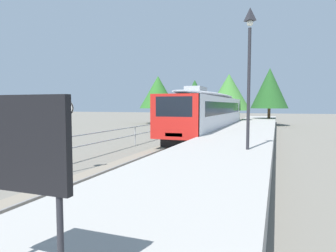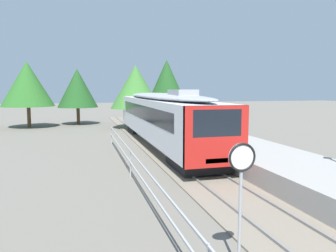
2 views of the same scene
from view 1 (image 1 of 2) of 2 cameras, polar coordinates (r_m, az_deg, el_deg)
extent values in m
plane|color=#6B665B|center=(20.20, -4.29, -3.38)|extent=(160.00, 160.00, 0.00)
cube|color=slate|center=(19.16, 3.91, -3.70)|extent=(3.20, 60.00, 0.06)
cube|color=slate|center=(19.36, 1.87, -3.40)|extent=(0.08, 60.00, 0.08)
cube|color=slate|center=(18.96, 6.01, -3.58)|extent=(0.08, 60.00, 0.08)
cube|color=silver|center=(25.34, 8.10, 2.55)|extent=(2.80, 18.81, 2.55)
cube|color=red|center=(16.37, 1.23, 1.80)|extent=(2.80, 0.24, 2.55)
cube|color=black|center=(16.28, 1.14, 3.76)|extent=(2.13, 0.08, 1.12)
cube|color=black|center=(25.33, 8.11, 3.47)|extent=(2.82, 15.80, 0.92)
ellipsoid|color=#9EA0A5|center=(25.35, 8.13, 5.84)|extent=(2.69, 18.06, 0.44)
cube|color=#9EA0A5|center=(20.79, 5.40, 7.04)|extent=(1.10, 2.20, 0.36)
cube|color=#EAE5C6|center=(16.37, 1.14, -1.70)|extent=(1.00, 0.10, 0.20)
cube|color=black|center=(18.67, 3.52, -2.71)|extent=(2.24, 3.20, 0.55)
cube|color=black|center=(32.29, 10.69, 0.08)|extent=(2.24, 3.20, 0.55)
cube|color=#999691|center=(18.47, 13.66, -2.78)|extent=(3.90, 60.00, 0.90)
cylinder|color=#232328|center=(11.73, 15.28, 6.80)|extent=(0.12, 0.12, 4.60)
pyramid|color=#232328|center=(12.20, 15.54, 20.05)|extent=(0.34, 0.34, 0.50)
sphere|color=silver|center=(12.11, 15.51, 18.60)|extent=(0.24, 0.24, 0.24)
cylinder|color=#232328|center=(3.03, -19.98, -20.71)|extent=(0.06, 0.06, 0.90)
cube|color=black|center=(3.11, -27.16, -2.98)|extent=(1.20, 0.08, 0.90)
cylinder|color=#9EA0A5|center=(11.99, -18.67, -3.39)|extent=(0.07, 0.07, 2.20)
cylinder|color=white|center=(11.88, -18.88, 3.31)|extent=(0.60, 0.03, 0.60)
torus|color=black|center=(11.87, -18.93, 3.31)|extent=(0.61, 0.05, 0.61)
cube|color=#9EA0A5|center=(12.00, -25.98, -3.10)|extent=(0.05, 36.00, 0.05)
cube|color=#9EA0A5|center=(12.07, -25.90, -5.51)|extent=(0.05, 36.00, 0.05)
cylinder|color=#9EA0A5|center=(12.08, -25.90, -5.81)|extent=(0.06, 0.06, 1.25)
cylinder|color=#9EA0A5|center=(19.36, -6.34, -1.86)|extent=(0.06, 0.06, 1.25)
cylinder|color=#9EA0A5|center=(27.68, 2.02, -0.07)|extent=(0.06, 0.06, 1.25)
cylinder|color=brown|center=(39.80, 18.86, 1.66)|extent=(0.36, 0.36, 2.21)
cone|color=#1E4C1E|center=(39.83, 18.98, 6.90)|extent=(4.61, 4.61, 5.08)
cylinder|color=brown|center=(35.64, 11.59, 1.39)|extent=(0.36, 0.36, 2.01)
cone|color=#38702D|center=(35.63, 11.66, 6.42)|extent=(4.99, 4.99, 4.25)
cylinder|color=brown|center=(41.88, -1.93, 1.96)|extent=(0.36, 0.36, 2.17)
cone|color=#286023|center=(41.89, -1.94, 6.54)|extent=(5.21, 5.21, 4.52)
cylinder|color=brown|center=(42.03, 5.13, 1.77)|extent=(0.36, 0.36, 1.91)
cone|color=#1E4C1E|center=(42.03, 5.16, 5.96)|extent=(4.40, 4.40, 4.24)
camera|label=2|loc=(11.25, -53.13, 9.03)|focal=34.60mm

